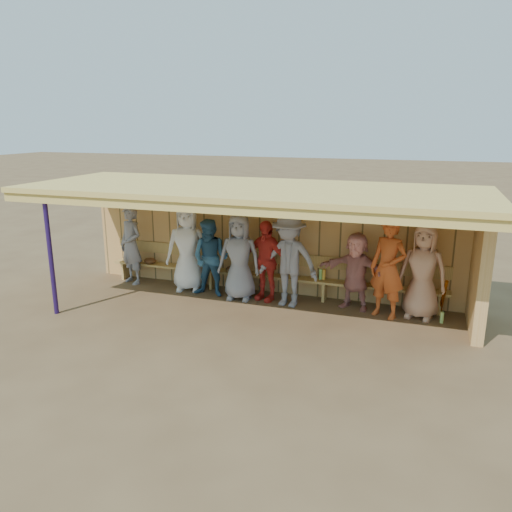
# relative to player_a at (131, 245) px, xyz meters

# --- Properties ---
(ground) EXTENTS (90.00, 90.00, 0.00)m
(ground) POSITION_rel_player_a_xyz_m (3.23, -0.81, -0.92)
(ground) COLOR brown
(ground) RESTS_ON ground
(player_a) EXTENTS (0.79, 0.67, 1.84)m
(player_a) POSITION_rel_player_a_xyz_m (0.00, 0.00, 0.00)
(player_a) COLOR gray
(player_a) RESTS_ON ground
(player_b) EXTENTS (1.07, 0.83, 1.95)m
(player_b) POSITION_rel_player_a_xyz_m (1.47, -0.01, 0.06)
(player_b) COLOR white
(player_b) RESTS_ON ground
(player_c) EXTENTS (0.83, 0.65, 1.70)m
(player_c) POSITION_rel_player_a_xyz_m (2.12, -0.23, -0.07)
(player_c) COLOR #2E5C7F
(player_c) RESTS_ON ground
(player_d) EXTENTS (1.09, 0.67, 1.72)m
(player_d) POSITION_rel_player_a_xyz_m (3.32, -0.09, -0.06)
(player_d) COLOR red
(player_d) RESTS_ON ground
(player_e) EXTENTS (1.33, 0.86, 1.95)m
(player_e) POSITION_rel_player_a_xyz_m (3.87, -0.27, 0.05)
(player_e) COLOR gray
(player_e) RESTS_ON ground
(player_f) EXTENTS (1.54, 0.79, 1.58)m
(player_f) POSITION_rel_player_a_xyz_m (5.19, 0.00, -0.13)
(player_f) COLOR tan
(player_f) RESTS_ON ground
(player_g) EXTENTS (0.84, 0.70, 1.95)m
(player_g) POSITION_rel_player_a_xyz_m (5.83, -0.25, 0.06)
(player_g) COLOR #CA5220
(player_g) RESTS_ON ground
(player_h) EXTENTS (1.02, 0.77, 1.87)m
(player_h) POSITION_rel_player_a_xyz_m (6.46, -0.08, 0.02)
(player_h) COLOR tan
(player_h) RESTS_ON ground
(player_extra) EXTENTS (0.95, 0.67, 1.84)m
(player_extra) POSITION_rel_player_a_xyz_m (2.77, -0.20, 0.00)
(player_extra) COLOR gray
(player_extra) RESTS_ON ground
(dugout_structure) EXTENTS (8.80, 3.20, 2.50)m
(dugout_structure) POSITION_rel_player_a_xyz_m (3.62, -0.12, 0.78)
(dugout_structure) COLOR tan
(dugout_structure) RESTS_ON ground
(bench) EXTENTS (7.60, 0.34, 0.93)m
(bench) POSITION_rel_player_a_xyz_m (3.23, 0.31, -0.39)
(bench) COLOR tan
(bench) RESTS_ON ground
(dugout_equipment) EXTENTS (6.74, 0.62, 0.80)m
(dugout_equipment) POSITION_rel_player_a_xyz_m (2.35, 0.18, -0.43)
(dugout_equipment) COLOR #CD6518
(dugout_equipment) RESTS_ON ground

